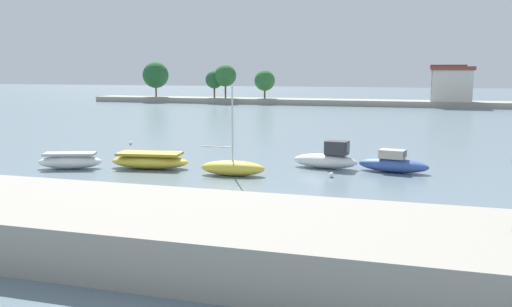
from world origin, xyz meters
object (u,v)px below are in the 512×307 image
at_px(moored_boat_4, 393,164).
at_px(mooring_buoy_1, 130,152).
at_px(mooring_buoy_3, 131,143).
at_px(moored_boat_1, 150,161).
at_px(moored_boat_0, 70,161).
at_px(mooring_buoy_0, 331,175).
at_px(moored_boat_3, 327,159).
at_px(moored_boat_2, 233,168).

distance_m(moored_boat_4, mooring_buoy_1, 20.69).
bearing_deg(mooring_buoy_3, moored_boat_1, -54.36).
bearing_deg(moored_boat_0, moored_boat_1, -1.92).
bearing_deg(moored_boat_1, mooring_buoy_0, -6.34).
bearing_deg(moored_boat_3, moored_boat_0, -156.55).
xyz_separation_m(moored_boat_4, mooring_buoy_0, (-3.63, -3.02, -0.40)).
bearing_deg(moored_boat_3, moored_boat_2, -134.71).
bearing_deg(moored_boat_2, moored_boat_3, 34.53).
relative_size(moored_boat_3, mooring_buoy_1, 10.82).
distance_m(moored_boat_3, mooring_buoy_1, 16.25).
distance_m(moored_boat_1, moored_boat_4, 16.55).
xyz_separation_m(moored_boat_4, mooring_buoy_1, (-20.63, 1.63, -0.35)).
relative_size(moored_boat_3, moored_boat_4, 0.96).
height_order(mooring_buoy_0, mooring_buoy_1, mooring_buoy_1).
xyz_separation_m(moored_boat_2, mooring_buoy_3, (-13.82, 11.22, -0.36)).
bearing_deg(moored_boat_4, mooring_buoy_0, -130.53).
distance_m(moored_boat_0, mooring_buoy_0, 17.89).
xyz_separation_m(moored_boat_3, mooring_buoy_3, (-19.20, 6.81, -0.53)).
height_order(moored_boat_3, mooring_buoy_0, moored_boat_3).
relative_size(moored_boat_2, moored_boat_3, 1.24).
xyz_separation_m(moored_boat_0, moored_boat_3, (16.94, 5.34, 0.15)).
relative_size(moored_boat_0, mooring_buoy_0, 13.72).
bearing_deg(mooring_buoy_0, moored_boat_1, -178.11).
distance_m(moored_boat_2, mooring_buoy_3, 17.81).
bearing_deg(mooring_buoy_3, moored_boat_4, -16.44).
height_order(moored_boat_2, moored_boat_4, moored_boat_2).
height_order(moored_boat_1, mooring_buoy_3, moored_boat_1).
bearing_deg(mooring_buoy_3, moored_boat_3, -19.52).
bearing_deg(mooring_buoy_0, mooring_buoy_1, 164.70).
bearing_deg(moored_boat_2, mooring_buoy_1, 146.69).
distance_m(moored_boat_1, mooring_buoy_0, 12.56).
height_order(moored_boat_2, mooring_buoy_0, moored_boat_2).
distance_m(moored_boat_0, moored_boat_1, 5.48).
bearing_deg(moored_boat_4, moored_boat_3, -172.49).
xyz_separation_m(mooring_buoy_1, mooring_buoy_3, (-3.03, 5.35, -0.07)).
height_order(moored_boat_0, moored_boat_1, same).
height_order(moored_boat_4, mooring_buoy_0, moored_boat_4).
bearing_deg(moored_boat_2, moored_boat_0, 179.80).
relative_size(moored_boat_1, mooring_buoy_0, 17.22).
distance_m(moored_boat_2, moored_boat_3, 6.96).
bearing_deg(moored_boat_0, moored_boat_2, -15.70).
bearing_deg(moored_boat_3, mooring_buoy_0, -69.68).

